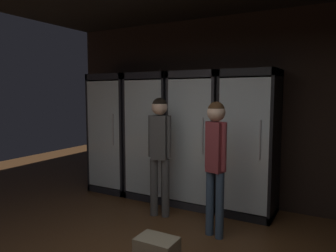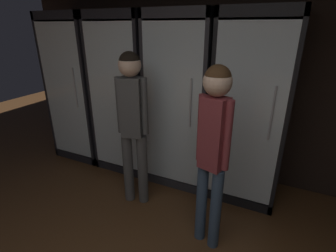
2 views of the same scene
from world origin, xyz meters
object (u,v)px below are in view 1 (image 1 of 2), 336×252
shopper_near (216,152)px  cooler_far_left (117,134)px  shopper_far (160,144)px  cooler_center (199,140)px  cooler_right (250,144)px  cooler_left (155,137)px

shopper_near → cooler_far_left: bearing=156.3°
shopper_far → shopper_near: bearing=-14.7°
cooler_center → shopper_near: bearing=-56.7°
cooler_far_left → shopper_near: bearing=-23.7°
cooler_right → shopper_far: size_ratio=1.23×
cooler_center → shopper_far: cooler_center is taller
cooler_center → shopper_far: bearing=-109.6°
cooler_left → cooler_center: (0.77, 0.00, -0.00)m
cooler_left → shopper_near: (1.39, -0.94, 0.03)m
cooler_left → shopper_near: size_ratio=1.26×
cooler_left → shopper_near: cooler_left is taller
cooler_far_left → cooler_center: size_ratio=1.00×
cooler_far_left → shopper_far: cooler_far_left is taller
cooler_far_left → cooler_center: 1.53m
cooler_left → shopper_far: cooler_left is taller
cooler_center → shopper_near: 1.13m
cooler_left → cooler_right: bearing=0.0°
cooler_far_left → cooler_left: (0.77, -0.00, 0.00)m
cooler_right → shopper_near: 0.96m
cooler_right → shopper_far: cooler_right is taller
cooler_far_left → cooler_right: 2.30m
cooler_far_left → cooler_center: same height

